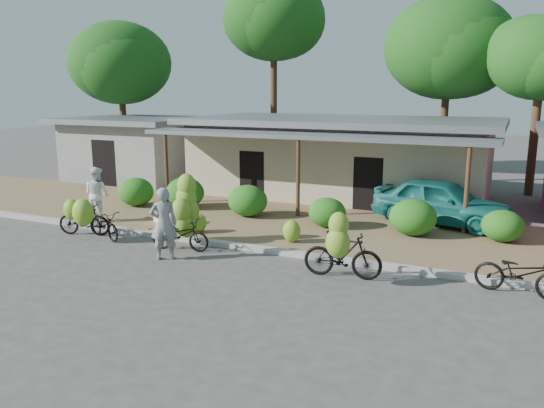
{
  "coord_description": "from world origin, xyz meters",
  "views": [
    {
      "loc": [
        6.9,
        -10.95,
        4.45
      ],
      "look_at": [
        0.46,
        2.93,
        1.2
      ],
      "focal_mm": 35.0,
      "sensor_mm": 36.0,
      "label": 1
    }
  ],
  "objects_px": {
    "sack_far": "(161,218)",
    "bike_left": "(82,218)",
    "tree_center_right": "(445,46)",
    "tree_near_right": "(537,56)",
    "bike_center": "(183,220)",
    "tree_far_center": "(271,18)",
    "bike_far_right": "(520,273)",
    "bike_right": "(342,251)",
    "teal_van": "(441,202)",
    "bike_far_left": "(99,221)",
    "bystander": "(97,194)",
    "vendor": "(164,224)",
    "sack_near": "(179,219)",
    "tree_back_left": "(119,61)"
  },
  "relations": [
    {
      "from": "tree_center_right",
      "to": "bike_right",
      "type": "distance_m",
      "value": 16.88
    },
    {
      "from": "bike_left",
      "to": "bike_right",
      "type": "relative_size",
      "value": 0.9
    },
    {
      "from": "bike_right",
      "to": "bike_far_right",
      "type": "bearing_deg",
      "value": -86.69
    },
    {
      "from": "bystander",
      "to": "teal_van",
      "type": "xyz_separation_m",
      "value": [
        10.72,
        4.4,
        -0.16
      ]
    },
    {
      "from": "tree_far_center",
      "to": "bike_far_right",
      "type": "bearing_deg",
      "value": -48.62
    },
    {
      "from": "tree_center_right",
      "to": "vendor",
      "type": "relative_size",
      "value": 4.53
    },
    {
      "from": "tree_back_left",
      "to": "sack_far",
      "type": "relative_size",
      "value": 11.0
    },
    {
      "from": "tree_back_left",
      "to": "bike_center",
      "type": "bearing_deg",
      "value": -44.16
    },
    {
      "from": "bike_left",
      "to": "sack_far",
      "type": "relative_size",
      "value": 2.37
    },
    {
      "from": "bike_center",
      "to": "tree_center_right",
      "type": "bearing_deg",
      "value": -27.27
    },
    {
      "from": "sack_near",
      "to": "bike_center",
      "type": "bearing_deg",
      "value": -52.03
    },
    {
      "from": "bike_right",
      "to": "sack_far",
      "type": "xyz_separation_m",
      "value": [
        -7.1,
        2.44,
        -0.45
      ]
    },
    {
      "from": "bike_left",
      "to": "teal_van",
      "type": "relative_size",
      "value": 0.4
    },
    {
      "from": "bike_left",
      "to": "sack_far",
      "type": "xyz_separation_m",
      "value": [
        1.46,
        2.08,
        -0.32
      ]
    },
    {
      "from": "bike_far_right",
      "to": "bike_far_left",
      "type": "bearing_deg",
      "value": 101.51
    },
    {
      "from": "bike_far_right",
      "to": "vendor",
      "type": "height_order",
      "value": "vendor"
    },
    {
      "from": "tree_near_right",
      "to": "sack_near",
      "type": "relative_size",
      "value": 8.95
    },
    {
      "from": "bike_far_left",
      "to": "bike_left",
      "type": "height_order",
      "value": "bike_far_left"
    },
    {
      "from": "bike_far_right",
      "to": "bike_right",
      "type": "bearing_deg",
      "value": 109.38
    },
    {
      "from": "tree_back_left",
      "to": "bike_far_left",
      "type": "height_order",
      "value": "tree_back_left"
    },
    {
      "from": "tree_center_right",
      "to": "tree_near_right",
      "type": "height_order",
      "value": "tree_center_right"
    },
    {
      "from": "bike_far_left",
      "to": "bystander",
      "type": "bearing_deg",
      "value": 64.89
    },
    {
      "from": "tree_near_right",
      "to": "sack_far",
      "type": "relative_size",
      "value": 10.15
    },
    {
      "from": "teal_van",
      "to": "tree_center_right",
      "type": "bearing_deg",
      "value": 20.37
    },
    {
      "from": "bike_right",
      "to": "bike_far_left",
      "type": "bearing_deg",
      "value": 81.44
    },
    {
      "from": "tree_far_center",
      "to": "bike_far_right",
      "type": "xyz_separation_m",
      "value": [
        12.89,
        -14.64,
        -7.83
      ]
    },
    {
      "from": "tree_center_right",
      "to": "vendor",
      "type": "xyz_separation_m",
      "value": [
        -4.84,
        -16.3,
        -5.63
      ]
    },
    {
      "from": "bike_far_left",
      "to": "bike_far_right",
      "type": "bearing_deg",
      "value": -66.47
    },
    {
      "from": "tree_back_left",
      "to": "vendor",
      "type": "xyz_separation_m",
      "value": [
        12.16,
        -12.8,
        -5.11
      ]
    },
    {
      "from": "sack_far",
      "to": "teal_van",
      "type": "height_order",
      "value": "teal_van"
    },
    {
      "from": "sack_near",
      "to": "sack_far",
      "type": "bearing_deg",
      "value": -163.37
    },
    {
      "from": "bike_left",
      "to": "vendor",
      "type": "bearing_deg",
      "value": -117.89
    },
    {
      "from": "tree_near_right",
      "to": "sack_near",
      "type": "xyz_separation_m",
      "value": [
        -10.52,
        -11.2,
        -5.65
      ]
    },
    {
      "from": "tree_back_left",
      "to": "tree_near_right",
      "type": "bearing_deg",
      "value": 4.08
    },
    {
      "from": "bike_left",
      "to": "teal_van",
      "type": "xyz_separation_m",
      "value": [
        10.03,
        5.84,
        0.3
      ]
    },
    {
      "from": "tree_near_right",
      "to": "teal_van",
      "type": "height_order",
      "value": "tree_near_right"
    },
    {
      "from": "sack_near",
      "to": "vendor",
      "type": "height_order",
      "value": "vendor"
    },
    {
      "from": "tree_back_left",
      "to": "sack_far",
      "type": "bearing_deg",
      "value": -44.99
    },
    {
      "from": "tree_center_right",
      "to": "bike_center",
      "type": "height_order",
      "value": "tree_center_right"
    },
    {
      "from": "tree_center_right",
      "to": "tree_near_right",
      "type": "relative_size",
      "value": 1.18
    },
    {
      "from": "tree_far_center",
      "to": "bike_right",
      "type": "relative_size",
      "value": 5.3
    },
    {
      "from": "sack_far",
      "to": "vendor",
      "type": "xyz_separation_m",
      "value": [
        2.28,
        -2.92,
        0.73
      ]
    },
    {
      "from": "sack_near",
      "to": "bike_far_left",
      "type": "bearing_deg",
      "value": -118.92
    },
    {
      "from": "tree_near_right",
      "to": "bystander",
      "type": "distance_m",
      "value": 18.55
    },
    {
      "from": "bike_left",
      "to": "teal_van",
      "type": "bearing_deg",
      "value": -74.93
    },
    {
      "from": "bike_far_right",
      "to": "vendor",
      "type": "distance_m",
      "value": 8.82
    },
    {
      "from": "tree_back_left",
      "to": "tree_far_center",
      "type": "xyz_separation_m",
      "value": [
        8.0,
        3.0,
        2.24
      ]
    },
    {
      "from": "tree_far_center",
      "to": "tree_near_right",
      "type": "bearing_deg",
      "value": -6.58
    },
    {
      "from": "bike_far_left",
      "to": "sack_far",
      "type": "bearing_deg",
      "value": 3.62
    },
    {
      "from": "sack_far",
      "to": "bike_left",
      "type": "bearing_deg",
      "value": -125.15
    }
  ]
}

